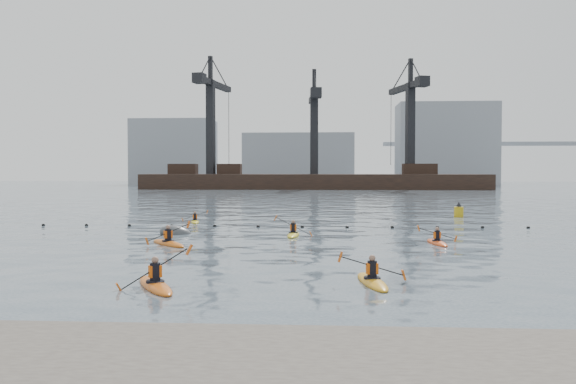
% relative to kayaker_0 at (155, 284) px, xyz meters
% --- Properties ---
extents(ground, '(400.00, 400.00, 0.00)m').
position_rel_kayaker_0_xyz_m(ground, '(2.97, -1.02, -0.11)').
color(ground, '#35434D').
rests_on(ground, ground).
extents(float_line, '(33.24, 0.73, 0.24)m').
position_rel_kayaker_0_xyz_m(float_line, '(2.47, 21.52, -0.08)').
color(float_line, black).
rests_on(float_line, ground).
extents(barge_pier, '(72.00, 19.30, 29.50)m').
position_rel_kayaker_0_xyz_m(barge_pier, '(2.75, 108.98, 1.78)').
color(barge_pier, black).
rests_on(barge_pier, ground).
extents(skyline, '(141.00, 28.00, 22.00)m').
position_rel_kayaker_0_xyz_m(skyline, '(5.21, 149.26, 9.14)').
color(skyline, gray).
rests_on(skyline, ground).
extents(kayaker_0, '(2.35, 3.50, 1.49)m').
position_rel_kayaker_0_xyz_m(kayaker_0, '(0.00, 0.00, 0.00)').
color(kayaker_0, '#CA5913').
rests_on(kayaker_0, ground).
extents(kayaker_1, '(2.35, 3.51, 1.23)m').
position_rel_kayaker_0_xyz_m(kayaker_1, '(7.14, 1.16, -0.00)').
color(kayaker_1, orange).
rests_on(kayaker_1, ground).
extents(kayaker_2, '(2.78, 3.27, 1.31)m').
position_rel_kayaker_0_xyz_m(kayaker_2, '(-2.58, 11.42, -0.00)').
color(kayaker_2, '#C05712').
rests_on(kayaker_2, ground).
extents(kayaker_3, '(2.30, 3.29, 1.33)m').
position_rel_kayaker_0_xyz_m(kayaker_3, '(3.64, 16.20, -0.01)').
color(kayaker_3, gold).
rests_on(kayaker_3, ground).
extents(kayaker_4, '(2.12, 3.14, 1.09)m').
position_rel_kayaker_0_xyz_m(kayaker_4, '(11.38, 12.66, -0.02)').
color(kayaker_4, '#E54915').
rests_on(kayaker_4, ground).
extents(kayaker_5, '(1.93, 2.91, 1.02)m').
position_rel_kayaker_0_xyz_m(kayaker_5, '(-4.13, 24.92, -0.02)').
color(kayaker_5, gold).
rests_on(kayaker_5, ground).
extents(mooring_buoy, '(2.33, 1.55, 1.39)m').
position_rel_kayaker_0_xyz_m(mooring_buoy, '(-3.50, 16.71, -0.11)').
color(mooring_buoy, '#414547').
rests_on(mooring_buoy, ground).
extents(nav_buoy, '(0.77, 0.77, 1.40)m').
position_rel_kayaker_0_xyz_m(nav_buoy, '(16.57, 31.76, 0.31)').
color(nav_buoy, gold).
rests_on(nav_buoy, ground).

